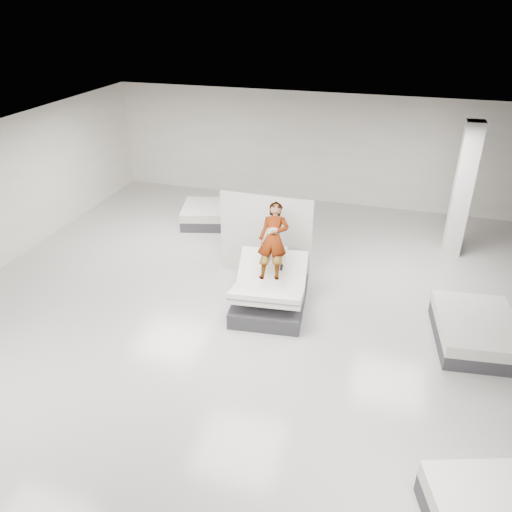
# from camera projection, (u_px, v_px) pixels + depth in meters

# --- Properties ---
(room) EXTENTS (14.00, 14.04, 3.20)m
(room) POSITION_uv_depth(u_px,v_px,m) (235.00, 256.00, 8.64)
(room) COLOR beige
(room) RESTS_ON ground
(hero_bed) EXTENTS (1.56, 1.96, 1.11)m
(hero_bed) POSITION_uv_depth(u_px,v_px,m) (270.00, 292.00, 9.94)
(hero_bed) COLOR #323236
(hero_bed) RESTS_ON floor
(person) EXTENTS (0.73, 1.45, 1.39)m
(person) POSITION_uv_depth(u_px,v_px,m) (273.00, 250.00, 9.84)
(person) COLOR slate
(person) RESTS_ON hero_bed
(remote) EXTENTS (0.06, 0.15, 0.08)m
(remote) POSITION_uv_depth(u_px,v_px,m) (281.00, 267.00, 9.58)
(remote) COLOR black
(remote) RESTS_ON person
(divider_panel) EXTENTS (2.05, 0.13, 1.86)m
(divider_panel) POSITION_uv_depth(u_px,v_px,m) (266.00, 236.00, 10.90)
(divider_panel) COLOR silver
(divider_panel) RESTS_ON floor
(flat_bed_right_far) EXTENTS (1.55, 1.95, 0.50)m
(flat_bed_right_far) POSITION_uv_depth(u_px,v_px,m) (475.00, 331.00, 8.98)
(flat_bed_right_far) COLOR #323236
(flat_bed_right_far) RESTS_ON floor
(flat_bed_left_far) EXTENTS (2.10, 1.77, 0.50)m
(flat_bed_left_far) POSITION_uv_depth(u_px,v_px,m) (217.00, 214.00, 13.66)
(flat_bed_left_far) COLOR #323236
(flat_bed_left_far) RESTS_ON floor
(column) EXTENTS (0.40, 0.40, 3.20)m
(column) POSITION_uv_depth(u_px,v_px,m) (462.00, 191.00, 11.46)
(column) COLOR silver
(column) RESTS_ON floor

